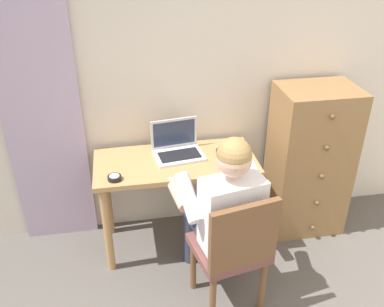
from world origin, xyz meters
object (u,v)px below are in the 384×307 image
dresser (309,161)px  chair (234,248)px  desk (176,175)px  computer_mouse (220,151)px  desk_clock (115,178)px  person_seated (223,206)px  coffee_mug (236,162)px  laptop (177,148)px

dresser → chair: 1.08m
desk → computer_mouse: size_ratio=11.26×
desk → desk_clock: bearing=-157.2°
chair → person_seated: 0.26m
dresser → coffee_mug: dresser is taller
dresser → desk_clock: (-1.46, -0.24, 0.16)m
dresser → person_seated: bearing=-145.6°
chair → desk_clock: 0.88m
chair → person_seated: bearing=100.1°
desk → person_seated: 0.55m
dresser → desk_clock: size_ratio=13.03×
desk → dresser: (1.04, 0.06, -0.02)m
chair → laptop: size_ratio=2.36×
dresser → person_seated: person_seated is taller
dresser → person_seated: 0.99m
chair → laptop: (-0.22, 0.76, 0.29)m
desk → coffee_mug: (0.39, -0.18, 0.17)m
coffee_mug → desk: bearing=155.6°
coffee_mug → computer_mouse: bearing=103.9°
desk → desk_clock: size_ratio=12.51×
computer_mouse → laptop: bearing=-179.2°
computer_mouse → coffee_mug: 0.24m
person_seated → coffee_mug: person_seated is taller
chair → desk_clock: bearing=143.3°
chair → person_seated: size_ratio=0.73×
person_seated → computer_mouse: (0.11, 0.55, 0.08)m
person_seated → computer_mouse: person_seated is taller
desk → dresser: 1.04m
desk → desk_clock: 0.48m
dresser → desk_clock: dresser is taller
desk_clock → dresser: bearing=9.2°
person_seated → desk_clock: size_ratio=13.26×
person_seated → laptop: size_ratio=3.22×
desk → dresser: bearing=3.3°
desk → coffee_mug: coffee_mug is taller
dresser → desk_clock: bearing=-170.8°
dresser → laptop: bearing=178.4°
person_seated → computer_mouse: bearing=78.6°
desk → coffee_mug: size_ratio=9.39×
dresser → person_seated: size_ratio=0.98×
desk → computer_mouse: bearing=8.7°
chair → coffee_mug: (0.14, 0.50, 0.29)m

